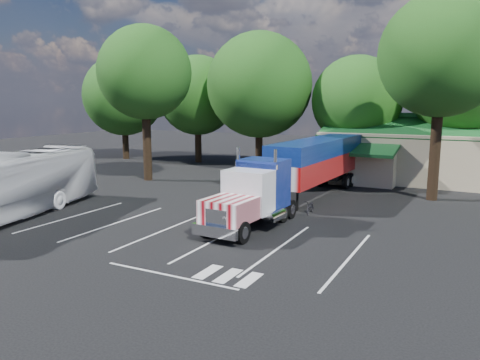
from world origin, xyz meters
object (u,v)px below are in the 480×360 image
at_px(woman, 236,199).
at_px(bicycle, 310,207).
at_px(tour_bus, 6,186).
at_px(semi_truck, 304,167).
at_px(silver_sedan, 356,171).

distance_m(woman, bicycle, 4.43).
relative_size(bicycle, tour_bus, 0.11).
bearing_deg(woman, semi_truck, -38.04).
height_order(woman, tour_bus, tour_bus).
distance_m(semi_truck, woman, 5.68).
bearing_deg(bicycle, tour_bus, -154.90).
height_order(semi_truck, tour_bus, semi_truck).
height_order(woman, bicycle, woman).
relative_size(bicycle, silver_sedan, 0.32).
relative_size(semi_truck, silver_sedan, 4.21).
bearing_deg(silver_sedan, semi_truck, 154.59).
relative_size(woman, silver_sedan, 0.37).
relative_size(semi_truck, bicycle, 13.06).
xyz_separation_m(tour_bus, silver_sedan, (14.35, 22.00, -1.11)).
height_order(bicycle, tour_bus, tour_bus).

